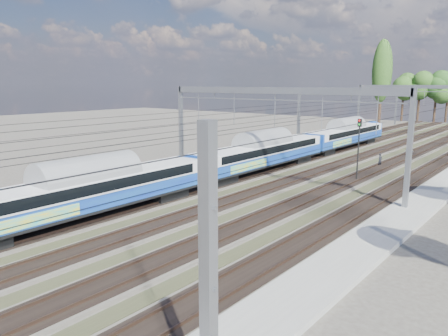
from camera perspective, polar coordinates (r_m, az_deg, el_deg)
The scene contains 7 objects.
track_bed at distance 52.84m, azimuth 15.19°, elevation 0.58°, with size 21.00×130.00×0.34m.
platform at distance 26.02m, azimuth 17.21°, elevation -10.17°, with size 3.00×70.00×0.30m, color gray.
catenary at distance 59.12m, azimuth 18.82°, elevation 7.61°, with size 25.65×130.00×9.00m.
poplar at distance 106.74m, azimuth 19.95°, elevation 11.77°, with size 4.40×4.40×19.04m.
emu_train at distance 45.50m, azimuth 4.83°, elevation 2.48°, with size 3.02×63.90×4.42m.
worker at distance 52.31m, azimuth 19.72°, elevation 0.96°, with size 0.56×0.37×1.54m, color black.
signal_near at distance 43.67m, azimuth 17.18°, elevation 3.27°, with size 0.40×0.37×6.02m.
Camera 1 is at (20.55, -2.79, 9.35)m, focal length 35.00 mm.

